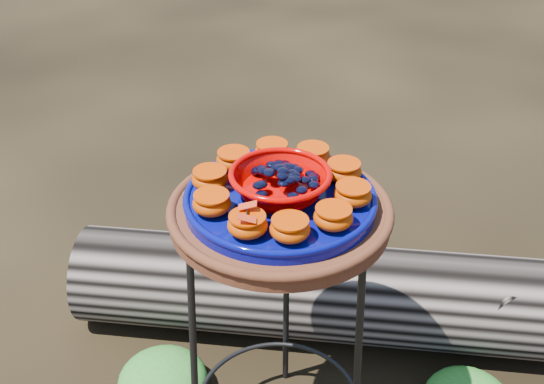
# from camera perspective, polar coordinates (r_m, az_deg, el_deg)

# --- Properties ---
(plant_stand) EXTENTS (0.44, 0.44, 0.70)m
(plant_stand) POSITION_cam_1_polar(r_m,az_deg,el_deg) (1.62, 0.59, -12.60)
(plant_stand) COLOR black
(plant_stand) RESTS_ON ground
(terracotta_saucer) EXTENTS (0.45, 0.45, 0.04)m
(terracotta_saucer) POSITION_cam_1_polar(r_m,az_deg,el_deg) (1.39, 0.67, -1.82)
(terracotta_saucer) COLOR #4F2112
(terracotta_saucer) RESTS_ON plant_stand
(cobalt_plate) EXTENTS (0.38, 0.38, 0.03)m
(cobalt_plate) POSITION_cam_1_polar(r_m,az_deg,el_deg) (1.37, 0.68, -0.75)
(cobalt_plate) COLOR #05144C
(cobalt_plate) RESTS_ON terracotta_saucer
(red_bowl) EXTENTS (0.19, 0.19, 0.05)m
(red_bowl) POSITION_cam_1_polar(r_m,az_deg,el_deg) (1.35, 0.69, 0.65)
(red_bowl) COLOR #C00200
(red_bowl) RESTS_ON cobalt_plate
(glass_gems) EXTENTS (0.15, 0.15, 0.03)m
(glass_gems) POSITION_cam_1_polar(r_m,az_deg,el_deg) (1.33, 0.70, 2.10)
(glass_gems) COLOR black
(glass_gems) RESTS_ON red_bowl
(orange_half_0) EXTENTS (0.07, 0.07, 0.04)m
(orange_half_0) POSITION_cam_1_polar(r_m,az_deg,el_deg) (1.24, -2.07, -2.78)
(orange_half_0) COLOR #AC2200
(orange_half_0) RESTS_ON cobalt_plate
(orange_half_1) EXTENTS (0.07, 0.07, 0.04)m
(orange_half_1) POSITION_cam_1_polar(r_m,az_deg,el_deg) (1.23, 1.51, -3.12)
(orange_half_1) COLOR #AC2200
(orange_half_1) RESTS_ON cobalt_plate
(orange_half_2) EXTENTS (0.07, 0.07, 0.04)m
(orange_half_2) POSITION_cam_1_polar(r_m,az_deg,el_deg) (1.27, 5.15, -2.14)
(orange_half_2) COLOR #AC2200
(orange_half_2) RESTS_ON cobalt_plate
(orange_half_3) EXTENTS (0.07, 0.07, 0.04)m
(orange_half_3) POSITION_cam_1_polar(r_m,az_deg,el_deg) (1.34, 6.77, -0.23)
(orange_half_3) COLOR #AC2200
(orange_half_3) RESTS_ON cobalt_plate
(orange_half_4) EXTENTS (0.07, 0.07, 0.04)m
(orange_half_4) POSITION_cam_1_polar(r_m,az_deg,el_deg) (1.41, 6.01, 1.72)
(orange_half_4) COLOR #AC2200
(orange_half_4) RESTS_ON cobalt_plate
(orange_half_5) EXTENTS (0.07, 0.07, 0.04)m
(orange_half_5) POSITION_cam_1_polar(r_m,az_deg,el_deg) (1.46, 3.43, 3.05)
(orange_half_5) COLOR #AC2200
(orange_half_5) RESTS_ON cobalt_plate
(orange_half_6) EXTENTS (0.07, 0.07, 0.04)m
(orange_half_6) POSITION_cam_1_polar(r_m,az_deg,el_deg) (1.47, -0.00, 3.40)
(orange_half_6) COLOR #AC2200
(orange_half_6) RESTS_ON cobalt_plate
(orange_half_7) EXTENTS (0.07, 0.07, 0.04)m
(orange_half_7) POSITION_cam_1_polar(r_m,az_deg,el_deg) (1.45, -3.22, 2.68)
(orange_half_7) COLOR #AC2200
(orange_half_7) RESTS_ON cobalt_plate
(orange_half_8) EXTENTS (0.07, 0.07, 0.04)m
(orange_half_8) POSITION_cam_1_polar(r_m,az_deg,el_deg) (1.38, -5.20, 1.07)
(orange_half_8) COLOR #AC2200
(orange_half_8) RESTS_ON cobalt_plate
(orange_half_9) EXTENTS (0.07, 0.07, 0.04)m
(orange_half_9) POSITION_cam_1_polar(r_m,az_deg,el_deg) (1.31, -5.06, -0.97)
(orange_half_9) COLOR #AC2200
(orange_half_9) RESTS_ON cobalt_plate
(butterfly) EXTENTS (0.08, 0.05, 0.01)m
(butterfly) POSITION_cam_1_polar(r_m,az_deg,el_deg) (1.23, -2.09, -1.75)
(butterfly) COLOR red
(butterfly) RESTS_ON orange_half_0
(driftwood_log) EXTENTS (1.58, 0.45, 0.29)m
(driftwood_log) POSITION_cam_1_polar(r_m,az_deg,el_deg) (2.07, 5.57, -8.41)
(driftwood_log) COLOR black
(driftwood_log) RESTS_ON ground
(foliage_left) EXTENTS (0.25, 0.25, 0.12)m
(foliage_left) POSITION_cam_1_polar(r_m,az_deg,el_deg) (1.96, -9.13, -15.23)
(foliage_left) COLOR #296A24
(foliage_left) RESTS_ON ground
(foliage_back) EXTENTS (0.34, 0.34, 0.17)m
(foliage_back) POSITION_cam_1_polar(r_m,az_deg,el_deg) (2.23, -2.60, -6.93)
(foliage_back) COLOR #296A24
(foliage_back) RESTS_ON ground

